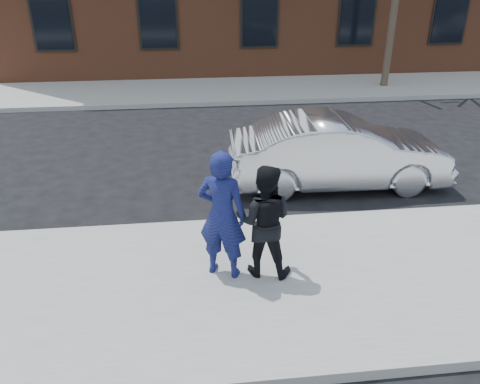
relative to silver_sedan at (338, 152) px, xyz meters
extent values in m
plane|color=black|center=(-0.25, -3.08, -0.73)|extent=(100.00, 100.00, 0.00)
cube|color=gray|center=(-0.25, -3.33, -0.66)|extent=(50.00, 3.50, 0.15)
cube|color=#999691|center=(-0.25, -1.53, -0.66)|extent=(50.00, 0.10, 0.15)
cube|color=gray|center=(-0.25, 8.17, -0.66)|extent=(50.00, 3.50, 0.15)
cube|color=#999691|center=(-0.25, 6.37, -0.66)|extent=(50.00, 0.10, 0.15)
cube|color=black|center=(-7.75, 9.86, 1.47)|extent=(1.30, 0.06, 1.70)
cube|color=black|center=(3.65, 9.86, 1.47)|extent=(1.30, 0.06, 1.70)
cylinder|color=#372820|center=(4.25, 7.92, 1.52)|extent=(0.26, 0.26, 4.20)
imported|color=silver|center=(0.00, 0.00, 0.00)|extent=(4.48, 1.67, 1.46)
imported|color=navy|center=(-2.62, -3.06, 0.36)|extent=(0.81, 0.69, 1.89)
cube|color=black|center=(-2.58, -2.84, 0.77)|extent=(0.11, 0.14, 0.08)
imported|color=black|center=(-2.04, -3.10, 0.25)|extent=(0.95, 0.83, 1.67)
cube|color=black|center=(-2.14, -2.88, 0.46)|extent=(0.08, 0.14, 0.06)
camera|label=1|loc=(-3.02, -8.66, 3.45)|focal=35.00mm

